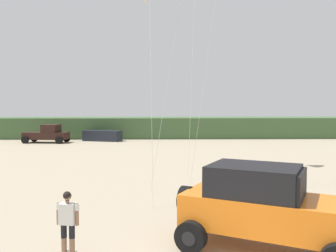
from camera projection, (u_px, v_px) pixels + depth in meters
The scene contains 5 objects.
dune_ridge at pixel (156, 127), 45.72m from camera, with size 90.00×7.35×2.51m, color #426038.
jeep at pixel (264, 206), 9.37m from camera, with size 5.00×4.11×2.26m.
person_watching at pixel (68, 220), 9.04m from camera, with size 0.62×0.36×1.67m.
distant_pickup at pixel (47, 134), 38.04m from camera, with size 4.79×2.86×1.98m.
distant_sedan at pixel (102, 136), 40.16m from camera, with size 4.20×1.70×1.20m, color #1E232D.
Camera 1 is at (-0.40, -6.23, 3.80)m, focal length 37.84 mm.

